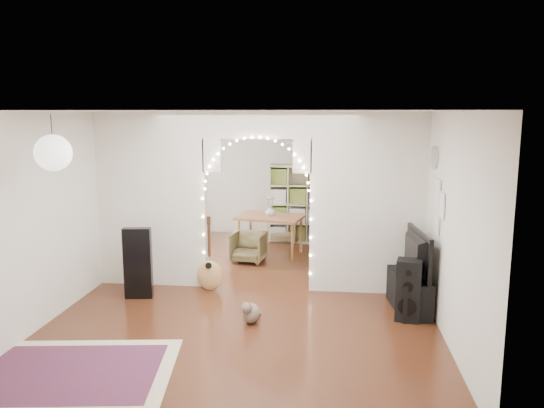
# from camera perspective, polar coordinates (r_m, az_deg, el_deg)

# --- Properties ---
(floor) EXTENTS (7.50, 7.50, 0.00)m
(floor) POSITION_cam_1_polar(r_m,az_deg,el_deg) (8.38, -1.53, -8.87)
(floor) COLOR black
(floor) RESTS_ON ground
(ceiling) EXTENTS (5.00, 7.50, 0.02)m
(ceiling) POSITION_cam_1_polar(r_m,az_deg,el_deg) (7.94, -1.62, 9.92)
(ceiling) COLOR white
(ceiling) RESTS_ON wall_back
(wall_back) EXTENTS (5.00, 0.02, 2.70)m
(wall_back) POSITION_cam_1_polar(r_m,az_deg,el_deg) (11.74, 1.02, 3.27)
(wall_back) COLOR silver
(wall_back) RESTS_ON floor
(wall_front) EXTENTS (5.00, 0.02, 2.70)m
(wall_front) POSITION_cam_1_polar(r_m,az_deg,el_deg) (4.47, -8.45, -7.65)
(wall_front) COLOR silver
(wall_front) RESTS_ON floor
(wall_left) EXTENTS (0.02, 7.50, 2.70)m
(wall_left) POSITION_cam_1_polar(r_m,az_deg,el_deg) (8.76, -17.98, 0.56)
(wall_left) COLOR silver
(wall_left) RESTS_ON floor
(wall_right) EXTENTS (0.02, 7.50, 2.70)m
(wall_right) POSITION_cam_1_polar(r_m,az_deg,el_deg) (8.09, 16.24, -0.08)
(wall_right) COLOR silver
(wall_right) RESTS_ON floor
(divider_wall) EXTENTS (5.00, 0.20, 2.70)m
(divider_wall) POSITION_cam_1_polar(r_m,az_deg,el_deg) (8.04, -1.57, 0.80)
(divider_wall) COLOR silver
(divider_wall) RESTS_ON floor
(fairy_lights) EXTENTS (1.64, 0.04, 1.60)m
(fairy_lights) POSITION_cam_1_polar(r_m,az_deg,el_deg) (7.89, -1.71, 1.55)
(fairy_lights) COLOR #FFEABF
(fairy_lights) RESTS_ON divider_wall
(window) EXTENTS (0.04, 1.20, 1.40)m
(window) POSITION_cam_1_polar(r_m,az_deg,el_deg) (10.38, -13.78, 2.97)
(window) COLOR white
(window) RESTS_ON wall_left
(wall_clock) EXTENTS (0.03, 0.31, 0.31)m
(wall_clock) POSITION_cam_1_polar(r_m,az_deg,el_deg) (7.41, 17.13, 4.86)
(wall_clock) COLOR white
(wall_clock) RESTS_ON wall_right
(picture_frames) EXTENTS (0.02, 0.50, 0.70)m
(picture_frames) POSITION_cam_1_polar(r_m,az_deg,el_deg) (7.09, 17.47, -0.25)
(picture_frames) COLOR white
(picture_frames) RESTS_ON wall_right
(paper_lantern) EXTENTS (0.40, 0.40, 0.40)m
(paper_lantern) POSITION_cam_1_polar(r_m,az_deg,el_deg) (6.26, -22.47, 5.11)
(paper_lantern) COLOR white
(paper_lantern) RESTS_ON ceiling
(ceiling_fan) EXTENTS (1.10, 1.10, 0.30)m
(ceiling_fan) POSITION_cam_1_polar(r_m,az_deg,el_deg) (9.93, 0.05, 8.16)
(ceiling_fan) COLOR gold
(ceiling_fan) RESTS_ON ceiling
(area_rug) EXTENTS (2.32, 1.88, 0.02)m
(area_rug) POSITION_cam_1_polar(r_m,az_deg,el_deg) (6.16, -20.95, -16.62)
(area_rug) COLOR maroon
(area_rug) RESTS_ON floor
(guitar_case) EXTENTS (0.41, 0.19, 1.05)m
(guitar_case) POSITION_cam_1_polar(r_m,az_deg,el_deg) (7.99, -14.23, -6.19)
(guitar_case) COLOR black
(guitar_case) RESTS_ON floor
(acoustic_guitar) EXTENTS (0.41, 0.26, 0.97)m
(acoustic_guitar) POSITION_cam_1_polar(r_m,az_deg,el_deg) (8.15, -6.74, -6.36)
(acoustic_guitar) COLOR tan
(acoustic_guitar) RESTS_ON floor
(tabby_cat) EXTENTS (0.30, 0.51, 0.34)m
(tabby_cat) POSITION_cam_1_polar(r_m,az_deg,el_deg) (6.98, -2.30, -11.59)
(tabby_cat) COLOR brown
(tabby_cat) RESTS_ON floor
(floor_speaker) EXTENTS (0.36, 0.34, 0.81)m
(floor_speaker) POSITION_cam_1_polar(r_m,az_deg,el_deg) (7.20, 14.48, -8.98)
(floor_speaker) COLOR black
(floor_speaker) RESTS_ON floor
(media_console) EXTENTS (0.52, 1.04, 0.50)m
(media_console) POSITION_cam_1_polar(r_m,az_deg,el_deg) (7.60, 14.51, -9.19)
(media_console) COLOR black
(media_console) RESTS_ON floor
(tv) EXTENTS (0.27, 1.08, 0.62)m
(tv) POSITION_cam_1_polar(r_m,az_deg,el_deg) (7.44, 14.70, -5.11)
(tv) COLOR black
(tv) RESTS_ON media_console
(bookcase) EXTENTS (1.62, 0.61, 1.62)m
(bookcase) POSITION_cam_1_polar(r_m,az_deg,el_deg) (11.03, 3.81, -0.01)
(bookcase) COLOR beige
(bookcase) RESTS_ON floor
(dining_table) EXTENTS (1.33, 1.01, 0.76)m
(dining_table) POSITION_cam_1_polar(r_m,az_deg,el_deg) (10.05, -0.18, -1.69)
(dining_table) COLOR brown
(dining_table) RESTS_ON floor
(flower_vase) EXTENTS (0.21, 0.21, 0.19)m
(flower_vase) POSITION_cam_1_polar(r_m,az_deg,el_deg) (10.02, -0.18, -0.74)
(flower_vase) COLOR silver
(flower_vase) RESTS_ON dining_table
(dining_chair_left) EXTENTS (0.74, 0.75, 0.57)m
(dining_chair_left) POSITION_cam_1_polar(r_m,az_deg,el_deg) (11.19, 1.52, -2.59)
(dining_chair_left) COLOR brown
(dining_chair_left) RESTS_ON floor
(dining_chair_right) EXTENTS (0.65, 0.67, 0.54)m
(dining_chair_right) POSITION_cam_1_polar(r_m,az_deg,el_deg) (9.68, -2.52, -4.65)
(dining_chair_right) COLOR brown
(dining_chair_right) RESTS_ON floor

